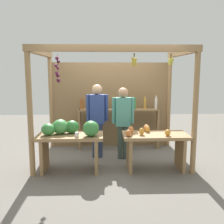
{
  "coord_description": "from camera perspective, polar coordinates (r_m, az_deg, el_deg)",
  "views": [
    {
      "loc": [
        -0.19,
        -5.59,
        1.9
      ],
      "look_at": [
        0.0,
        -0.19,
        1.07
      ],
      "focal_mm": 41.74,
      "sensor_mm": 36.0,
      "label": 1
    }
  ],
  "objects": [
    {
      "name": "ground_plane",
      "position": [
        5.91,
        -0.07,
        -9.99
      ],
      "size": [
        12.0,
        12.0,
        0.0
      ],
      "primitive_type": "plane",
      "color": "slate",
      "rests_on": "ground"
    },
    {
      "name": "market_stall",
      "position": [
        6.06,
        -0.21,
        3.85
      ],
      "size": [
        3.11,
        2.02,
        2.37
      ],
      "color": "#99754C",
      "rests_on": "ground"
    },
    {
      "name": "vendor_woman",
      "position": [
        5.64,
        2.42,
        -1.05
      ],
      "size": [
        0.48,
        0.21,
        1.57
      ],
      "rotation": [
        0.0,
        0.0,
        -0.0
      ],
      "color": "#405249",
      "rests_on": "ground"
    },
    {
      "name": "fruit_counter_right",
      "position": [
        5.16,
        9.19,
        -6.7
      ],
      "size": [
        1.25,
        0.64,
        0.86
      ],
      "color": "#99754C",
      "rests_on": "ground"
    },
    {
      "name": "bottle_shelf_unit",
      "position": [
        6.41,
        1.32,
        -0.95
      ],
      "size": [
        1.99,
        0.22,
        1.36
      ],
      "color": "#99754C",
      "rests_on": "ground"
    },
    {
      "name": "vendor_man",
      "position": [
        5.73,
        -3.25,
        -0.46
      ],
      "size": [
        0.48,
        0.22,
        1.63
      ],
      "rotation": [
        0.0,
        0.0,
        0.15
      ],
      "color": "navy",
      "rests_on": "ground"
    },
    {
      "name": "fruit_counter_left",
      "position": [
        5.07,
        -9.19,
        -5.32
      ],
      "size": [
        1.25,
        0.64,
        1.01
      ],
      "color": "#99754C",
      "rests_on": "ground"
    }
  ]
}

